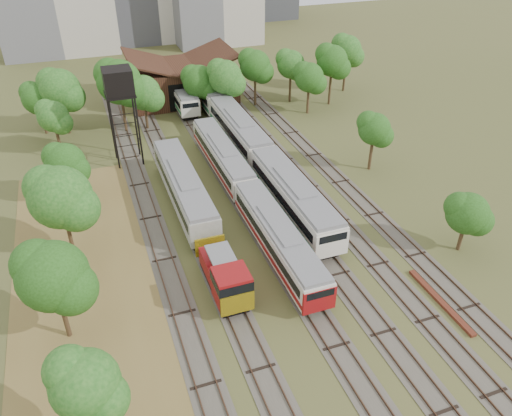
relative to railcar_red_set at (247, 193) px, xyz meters
name	(u,v)px	position (x,y,z in m)	size (l,w,h in m)	color
ground	(383,372)	(2.00, -23.48, -1.84)	(240.00, 240.00, 0.00)	#475123
dry_grass_patch	(109,356)	(-16.00, -15.48, -1.82)	(14.00, 60.00, 0.04)	brown
tracks	(254,198)	(1.33, 1.52, -1.79)	(24.60, 80.00, 0.19)	#4C473D
railcar_red_set	(247,193)	(0.00, 0.00, 0.00)	(2.81, 34.57, 3.47)	black
railcar_green_set	(239,131)	(4.00, 14.46, 0.29)	(3.25, 52.08, 4.02)	black
railcar_rear	(179,92)	(0.00, 32.46, 0.02)	(2.84, 16.08, 3.51)	black
shunter_locomotive	(226,278)	(-6.00, -12.05, -0.09)	(2.78, 8.10, 3.64)	black
old_grey_coach	(184,188)	(-6.00, 2.85, 0.24)	(3.07, 18.00, 3.80)	black
water_tower	(118,84)	(-10.17, 15.10, 7.97)	(3.36, 3.36, 11.63)	black
rail_pile_far	(440,301)	(10.20, -19.01, -1.70)	(0.50, 8.07, 0.26)	maroon
maintenance_shed	(182,81)	(1.00, 34.50, 1.08)	(16.45, 11.55, 7.58)	#331A12
tree_band_left	(60,218)	(-17.92, -4.24, 3.63)	(7.49, 62.88, 8.80)	#382616
tree_band_far	(205,75)	(2.67, 25.89, 4.38)	(48.96, 9.54, 9.95)	#382616
tree_band_right	(363,123)	(16.80, 5.83, 3.11)	(5.00, 39.63, 7.59)	#382616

